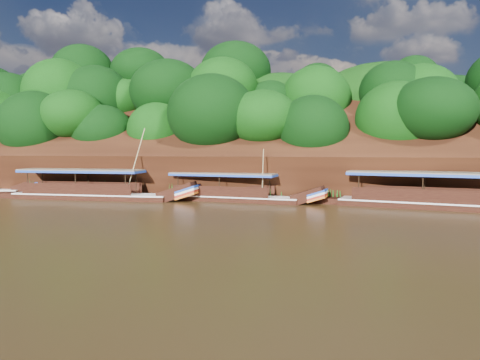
% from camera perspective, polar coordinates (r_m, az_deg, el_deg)
% --- Properties ---
extents(ground, '(160.00, 160.00, 0.00)m').
position_cam_1_polar(ground, '(30.68, -1.56, -4.47)').
color(ground, black).
rests_on(ground, ground).
extents(riverbank, '(120.00, 30.06, 19.40)m').
position_cam_1_polar(riverbank, '(52.81, 3.90, 1.18)').
color(riverbank, black).
rests_on(riverbank, ground).
extents(boat_0, '(16.64, 6.05, 6.58)m').
position_cam_1_polar(boat_0, '(37.40, 24.08, -2.34)').
color(boat_0, black).
rests_on(boat_0, ground).
extents(boat_1, '(13.83, 3.81, 4.83)m').
position_cam_1_polar(boat_1, '(38.95, -0.07, -1.85)').
color(boat_1, black).
rests_on(boat_1, ground).
extents(boat_2, '(16.58, 2.70, 6.60)m').
position_cam_1_polar(boat_2, '(42.20, -16.66, -1.49)').
color(boat_2, black).
rests_on(boat_2, ground).
extents(reeds, '(51.50, 2.33, 2.07)m').
position_cam_1_polar(reeds, '(40.71, -4.19, -1.14)').
color(reeds, '#1F5916').
rests_on(reeds, ground).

